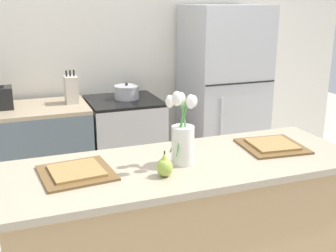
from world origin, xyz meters
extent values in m
cube|color=silver|center=(0.00, 2.00, 1.35)|extent=(5.20, 0.08, 2.70)
cube|color=tan|center=(0.00, 0.00, 0.46)|extent=(1.76, 0.62, 0.91)
cube|color=tan|center=(0.00, 0.00, 0.93)|extent=(1.80, 0.66, 0.03)
cube|color=#B2B5B7|center=(0.10, 1.60, 0.45)|extent=(0.60, 0.60, 0.89)
cube|color=black|center=(0.10, 1.60, 0.90)|extent=(0.60, 0.60, 0.02)
cube|color=black|center=(0.10, 1.30, 0.41)|extent=(0.42, 0.01, 0.29)
cube|color=#B7BABC|center=(1.05, 1.60, 0.85)|extent=(0.68, 0.64, 1.69)
cube|color=black|center=(1.05, 1.28, 1.05)|extent=(0.67, 0.01, 0.01)
cylinder|color=#B2B5B7|center=(0.86, 1.26, 0.58)|extent=(0.02, 0.02, 0.73)
cylinder|color=silver|center=(-0.02, -0.01, 1.04)|extent=(0.11, 0.11, 0.19)
cylinder|color=#569E4C|center=(0.00, -0.01, 1.12)|extent=(0.06, 0.02, 0.25)
ellipsoid|color=white|center=(0.03, -0.02, 1.26)|extent=(0.04, 0.04, 0.06)
cylinder|color=#569E4C|center=(-0.02, 0.01, 1.12)|extent=(0.01, 0.04, 0.25)
ellipsoid|color=white|center=(-0.02, 0.03, 1.27)|extent=(0.04, 0.04, 0.07)
cylinder|color=#569E4C|center=(-0.04, 0.00, 1.12)|extent=(0.08, 0.05, 0.24)
ellipsoid|color=white|center=(-0.08, 0.02, 1.26)|extent=(0.04, 0.04, 0.06)
cylinder|color=#569E4C|center=(-0.04, -0.03, 1.14)|extent=(0.08, 0.09, 0.27)
ellipsoid|color=white|center=(-0.07, -0.06, 1.29)|extent=(0.05, 0.05, 0.07)
cylinder|color=#569E4C|center=(-0.01, -0.03, 1.12)|extent=(0.03, 0.07, 0.25)
ellipsoid|color=white|center=(0.00, -0.06, 1.27)|extent=(0.05, 0.05, 0.07)
ellipsoid|color=#9EBC47|center=(-0.16, -0.13, 0.99)|extent=(0.08, 0.08, 0.09)
cone|color=#9EBC47|center=(-0.16, -0.13, 1.04)|extent=(0.04, 0.04, 0.03)
cylinder|color=brown|center=(-0.16, -0.13, 1.06)|extent=(0.01, 0.01, 0.02)
cube|color=brown|center=(-0.54, 0.04, 0.95)|extent=(0.35, 0.35, 0.01)
cube|color=#A37A42|center=(-0.54, 0.04, 0.96)|extent=(0.26, 0.26, 0.01)
cube|color=brown|center=(0.54, 0.04, 0.95)|extent=(0.35, 0.35, 0.01)
cube|color=#A37A42|center=(0.54, 0.04, 0.96)|extent=(0.26, 0.26, 0.01)
cube|color=black|center=(-0.87, 1.63, 1.08)|extent=(0.05, 0.11, 0.01)
cylinder|color=#B2B5B7|center=(0.13, 1.62, 0.96)|extent=(0.21, 0.21, 0.10)
cylinder|color=#B2B5B7|center=(0.13, 1.62, 1.02)|extent=(0.22, 0.22, 0.01)
sphere|color=black|center=(0.13, 1.62, 1.04)|extent=(0.02, 0.02, 0.02)
cube|color=beige|center=(-0.33, 1.63, 1.02)|extent=(0.10, 0.14, 0.22)
cylinder|color=black|center=(-0.36, 1.63, 1.16)|extent=(0.01, 0.01, 0.05)
cylinder|color=black|center=(-0.33, 1.63, 1.16)|extent=(0.01, 0.01, 0.05)
cylinder|color=black|center=(-0.30, 1.63, 1.16)|extent=(0.01, 0.01, 0.05)
camera|label=1|loc=(-0.78, -1.82, 1.73)|focal=45.00mm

